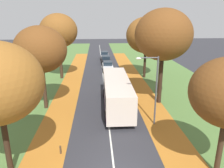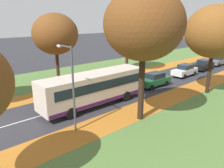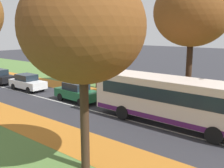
{
  "view_description": "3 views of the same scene",
  "coord_description": "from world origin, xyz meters",
  "px_view_note": "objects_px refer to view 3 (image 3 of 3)",
  "views": [
    {
      "loc": [
        -0.91,
        -10.6,
        9.12
      ],
      "look_at": [
        0.68,
        12.14,
        1.96
      ],
      "focal_mm": 35.0,
      "sensor_mm": 36.0,
      "label": 1
    },
    {
      "loc": [
        16.18,
        -0.92,
        7.68
      ],
      "look_at": [
        0.86,
        12.66,
        1.5
      ],
      "focal_mm": 35.0,
      "sensor_mm": 36.0,
      "label": 2
    },
    {
      "loc": [
        -13.65,
        3.13,
        5.88
      ],
      "look_at": [
        1.02,
        15.15,
        2.02
      ],
      "focal_mm": 42.0,
      "sensor_mm": 36.0,
      "label": 3
    }
  ],
  "objects_px": {
    "tree_left_near": "(83,27)",
    "bus": "(171,98)",
    "tree_right_near": "(192,12)",
    "car_green_lead": "(77,92)",
    "car_white_following": "(27,82)",
    "tree_right_mid": "(97,26)"
  },
  "relations": [
    {
      "from": "bus",
      "to": "tree_left_near",
      "type": "bearing_deg",
      "value": 177.82
    },
    {
      "from": "car_white_following",
      "to": "tree_left_near",
      "type": "bearing_deg",
      "value": -115.01
    },
    {
      "from": "car_green_lead",
      "to": "car_white_following",
      "type": "relative_size",
      "value": 1.01
    },
    {
      "from": "tree_left_near",
      "to": "bus",
      "type": "xyz_separation_m",
      "value": [
        7.31,
        -0.28,
        -4.31
      ]
    },
    {
      "from": "car_green_lead",
      "to": "car_white_following",
      "type": "xyz_separation_m",
      "value": [
        -0.2,
        7.01,
        0.0
      ]
    },
    {
      "from": "tree_right_near",
      "to": "car_white_following",
      "type": "relative_size",
      "value": 2.34
    },
    {
      "from": "tree_right_mid",
      "to": "car_green_lead",
      "type": "distance_m",
      "value": 8.01
    },
    {
      "from": "bus",
      "to": "car_green_lead",
      "type": "xyz_separation_m",
      "value": [
        0.07,
        8.66,
        -0.89
      ]
    },
    {
      "from": "tree_left_near",
      "to": "car_green_lead",
      "type": "xyz_separation_m",
      "value": [
        7.38,
        8.38,
        -5.2
      ]
    },
    {
      "from": "bus",
      "to": "car_white_following",
      "type": "xyz_separation_m",
      "value": [
        -0.14,
        15.66,
        -0.89
      ]
    },
    {
      "from": "bus",
      "to": "tree_right_mid",
      "type": "bearing_deg",
      "value": 64.54
    },
    {
      "from": "tree_right_mid",
      "to": "bus",
      "type": "xyz_separation_m",
      "value": [
        -5.28,
        -11.09,
        -4.68
      ]
    },
    {
      "from": "tree_left_near",
      "to": "bus",
      "type": "distance_m",
      "value": 8.49
    },
    {
      "from": "car_green_lead",
      "to": "tree_left_near",
      "type": "bearing_deg",
      "value": -131.37
    },
    {
      "from": "bus",
      "to": "car_green_lead",
      "type": "relative_size",
      "value": 2.44
    },
    {
      "from": "car_white_following",
      "to": "car_green_lead",
      "type": "bearing_deg",
      "value": -88.35
    },
    {
      "from": "tree_right_near",
      "to": "bus",
      "type": "height_order",
      "value": "tree_right_near"
    },
    {
      "from": "tree_right_near",
      "to": "car_white_following",
      "type": "height_order",
      "value": "tree_right_near"
    },
    {
      "from": "bus",
      "to": "tree_right_near",
      "type": "bearing_deg",
      "value": 10.95
    },
    {
      "from": "tree_left_near",
      "to": "car_white_following",
      "type": "height_order",
      "value": "tree_left_near"
    },
    {
      "from": "tree_right_mid",
      "to": "bus",
      "type": "distance_m",
      "value": 13.14
    },
    {
      "from": "tree_right_near",
      "to": "car_white_following",
      "type": "bearing_deg",
      "value": 108.29
    }
  ]
}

